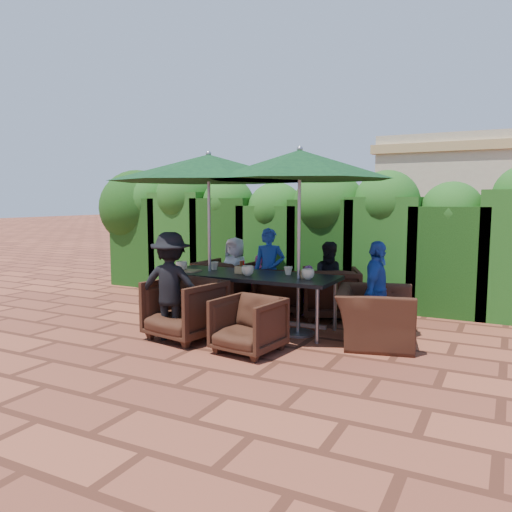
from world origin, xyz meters
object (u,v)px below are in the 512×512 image
at_px(dining_table, 249,279).
at_px(chair_far_mid, 283,288).
at_px(chair_near_right, 248,322).
at_px(chair_end_right, 375,307).
at_px(umbrella_left, 209,168).
at_px(chair_far_right, 331,290).
at_px(chair_far_left, 226,281).
at_px(chair_near_left, 185,306).
at_px(umbrella_right, 300,165).

distance_m(dining_table, chair_far_mid, 1.08).
relative_size(chair_near_right, chair_end_right, 0.68).
distance_m(umbrella_left, chair_end_right, 2.98).
xyz_separation_m(chair_far_right, chair_end_right, (0.92, -1.02, 0.04)).
height_order(dining_table, chair_far_left, chair_far_left).
bearing_deg(umbrella_left, chair_far_right, 34.60).
bearing_deg(chair_near_right, chair_near_left, 179.44).
bearing_deg(chair_near_left, chair_end_right, 32.24).
xyz_separation_m(chair_far_left, chair_far_right, (1.78, 0.07, -0.01)).
height_order(dining_table, umbrella_right, umbrella_right).
distance_m(dining_table, umbrella_right, 1.72).
height_order(umbrella_left, umbrella_right, same).
bearing_deg(umbrella_right, chair_far_mid, 123.04).
bearing_deg(chair_far_right, chair_far_mid, -26.38).
bearing_deg(chair_far_left, chair_far_mid, -171.18).
xyz_separation_m(umbrella_left, chair_end_right, (2.40, 0.00, -1.76)).
xyz_separation_m(chair_near_right, chair_end_right, (1.22, 1.03, 0.10)).
bearing_deg(chair_far_mid, dining_table, 78.92).
bearing_deg(chair_far_left, chair_end_right, 162.99).
height_order(umbrella_left, chair_far_right, umbrella_left).
bearing_deg(chair_near_right, chair_end_right, 47.92).
xyz_separation_m(chair_far_right, chair_near_right, (-0.30, -2.06, -0.06)).
relative_size(dining_table, umbrella_right, 1.01).
xyz_separation_m(umbrella_right, chair_near_right, (-0.21, -1.00, -1.85)).
bearing_deg(umbrella_right, chair_end_right, 1.71).
xyz_separation_m(dining_table, chair_far_left, (-0.92, 0.94, -0.24)).
bearing_deg(chair_far_left, chair_near_left, 106.96).
bearing_deg(umbrella_left, chair_far_mid, 57.37).
bearing_deg(chair_end_right, umbrella_left, 76.69).
xyz_separation_m(chair_far_right, chair_near_left, (-1.30, -1.91, 0.00)).
relative_size(dining_table, chair_near_left, 2.92).
xyz_separation_m(dining_table, umbrella_left, (-0.63, -0.02, 1.54)).
relative_size(umbrella_right, chair_near_right, 3.43).
bearing_deg(umbrella_right, dining_table, 176.34).
bearing_deg(umbrella_right, chair_near_right, -102.02).
distance_m(chair_far_left, chair_far_right, 1.78).
height_order(chair_far_left, chair_end_right, chair_end_right).
bearing_deg(dining_table, chair_far_mid, 87.10).
height_order(chair_far_left, chair_far_right, chair_far_left).
relative_size(chair_far_mid, chair_far_right, 0.94).
bearing_deg(chair_near_left, chair_far_mid, 86.02).
height_order(dining_table, umbrella_left, umbrella_left).
bearing_deg(dining_table, umbrella_right, -3.66).
bearing_deg(dining_table, chair_end_right, -0.61).
distance_m(umbrella_left, chair_near_left, 2.01).
relative_size(umbrella_left, chair_far_mid, 3.54).
height_order(dining_table, chair_end_right, chair_end_right).
distance_m(dining_table, chair_near_left, 1.04).
bearing_deg(umbrella_left, chair_end_right, 0.08).
xyz_separation_m(chair_far_left, chair_end_right, (2.70, -0.95, 0.02)).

